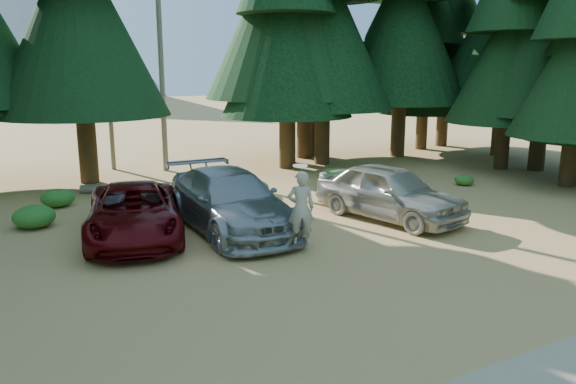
% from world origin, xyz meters
% --- Properties ---
extents(ground, '(160.00, 160.00, 0.00)m').
position_xyz_m(ground, '(0.00, 0.00, 0.00)').
color(ground, tan).
rests_on(ground, ground).
extents(forest_belt_north, '(36.00, 7.00, 22.00)m').
position_xyz_m(forest_belt_north, '(0.00, 15.00, 0.00)').
color(forest_belt_north, black).
rests_on(forest_belt_north, ground).
extents(snag_front, '(0.24, 0.24, 12.00)m').
position_xyz_m(snag_front, '(0.80, 14.50, 6.00)').
color(snag_front, '#6E6358').
rests_on(snag_front, ground).
extents(snag_back, '(0.20, 0.20, 10.00)m').
position_xyz_m(snag_back, '(-1.20, 16.00, 5.00)').
color(snag_back, '#6E6358').
rests_on(snag_back, ground).
extents(red_pickup, '(3.64, 5.69, 1.46)m').
position_xyz_m(red_pickup, '(-3.08, 4.77, 0.73)').
color(red_pickup, '#58070B').
rests_on(red_pickup, ground).
extents(silver_minivan_center, '(2.53, 5.94, 1.71)m').
position_xyz_m(silver_minivan_center, '(-0.47, 4.23, 0.85)').
color(silver_minivan_center, '#9A9DA1').
rests_on(silver_minivan_center, ground).
extents(silver_minivan_right, '(2.99, 5.25, 1.68)m').
position_xyz_m(silver_minivan_right, '(4.31, 2.98, 0.84)').
color(silver_minivan_right, '#BDB7A8').
rests_on(silver_minivan_right, ground).
extents(frisbee_player, '(0.80, 0.66, 2.03)m').
position_xyz_m(frisbee_player, '(0.26, 1.49, 1.17)').
color(frisbee_player, beige).
rests_on(frisbee_player, ground).
extents(log_left, '(3.74, 1.82, 0.28)m').
position_xyz_m(log_left, '(-0.32, 7.51, 0.14)').
color(log_left, '#6E6358').
rests_on(log_left, ground).
extents(log_mid, '(3.25, 2.57, 0.32)m').
position_xyz_m(log_mid, '(-1.86, 10.27, 0.16)').
color(log_mid, '#6E6358').
rests_on(log_mid, ground).
extents(log_right, '(4.56, 1.22, 0.29)m').
position_xyz_m(log_right, '(6.47, 7.03, 0.15)').
color(log_right, '#6E6358').
rests_on(log_right, ground).
extents(shrub_far_left, '(1.20, 1.20, 0.66)m').
position_xyz_m(shrub_far_left, '(-5.38, 7.26, 0.33)').
color(shrub_far_left, '#30691F').
rests_on(shrub_far_left, ground).
extents(shrub_left, '(0.85, 0.85, 0.47)m').
position_xyz_m(shrub_left, '(-1.38, 8.09, 0.23)').
color(shrub_left, '#30691F').
rests_on(shrub_left, ground).
extents(shrub_center_left, '(1.10, 1.10, 0.60)m').
position_xyz_m(shrub_center_left, '(-4.44, 9.63, 0.30)').
color(shrub_center_left, '#30691F').
rests_on(shrub_center_left, ground).
extents(shrub_center_right, '(0.93, 0.93, 0.51)m').
position_xyz_m(shrub_center_right, '(-1.82, 10.00, 0.26)').
color(shrub_center_right, '#30691F').
rests_on(shrub_center_right, ground).
extents(shrub_right, '(1.02, 1.02, 0.56)m').
position_xyz_m(shrub_right, '(2.11, 7.92, 0.28)').
color(shrub_right, '#30691F').
rests_on(shrub_right, ground).
extents(shrub_far_right, '(1.33, 1.33, 0.73)m').
position_xyz_m(shrub_far_right, '(5.54, 7.76, 0.36)').
color(shrub_far_right, '#30691F').
rests_on(shrub_far_right, ground).
extents(shrub_edge_east, '(0.75, 0.75, 0.41)m').
position_xyz_m(shrub_edge_east, '(10.20, 5.50, 0.21)').
color(shrub_edge_east, '#30691F').
rests_on(shrub_edge_east, ground).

